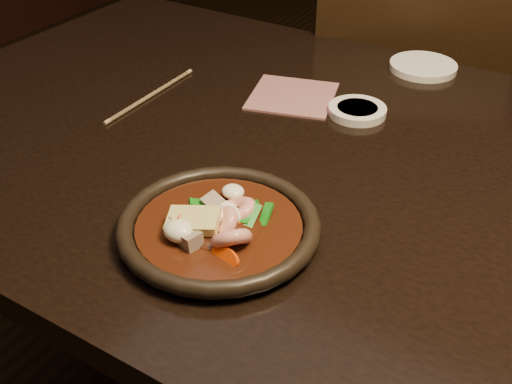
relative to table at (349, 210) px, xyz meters
The scene contains 8 objects.
table is the anchor object (origin of this frame).
chair 0.68m from the table, 103.67° to the left, with size 0.58×0.58×0.93m.
plate 0.26m from the table, 107.80° to the right, with size 0.25×0.25×0.03m.
stirfry 0.27m from the table, 107.58° to the right, with size 0.13×0.14×0.05m.
soy_dish 0.19m from the table, 113.21° to the left, with size 0.10×0.10×0.01m, color white.
saucer_left 0.40m from the table, 95.43° to the left, with size 0.13×0.13×0.01m, color white.
chopsticks 0.41m from the table, behind, with size 0.01×0.24×0.01m.
napkin 0.26m from the table, 140.96° to the left, with size 0.14×0.14×0.00m, color #925A5C.
Camera 1 is at (0.30, -0.74, 1.25)m, focal length 45.00 mm.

